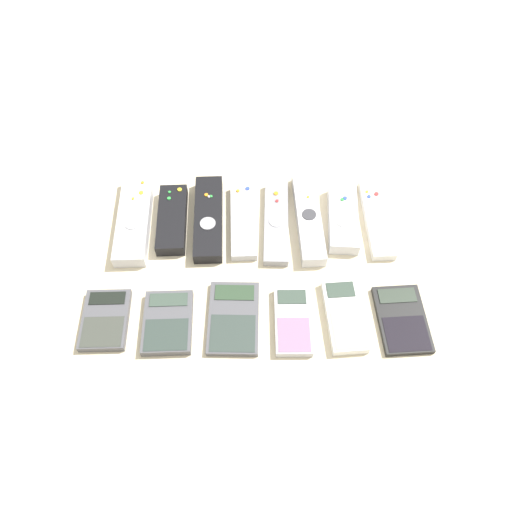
{
  "coord_description": "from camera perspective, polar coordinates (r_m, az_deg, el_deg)",
  "views": [
    {
      "loc": [
        -0.0,
        -0.47,
        0.79
      ],
      "look_at": [
        0.0,
        0.04,
        0.01
      ],
      "focal_mm": 35.0,
      "sensor_mm": 36.0,
      "label": 1
    }
  ],
  "objects": [
    {
      "name": "calculator_4",
      "position": [
        0.88,
        10.28,
        -6.72
      ],
      "size": [
        0.07,
        0.14,
        0.02
      ],
      "rotation": [
        0.0,
        0.0,
        0.07
      ],
      "color": "silver",
      "rests_on": "ground_plane"
    },
    {
      "name": "remote_6",
      "position": [
        0.99,
        10.1,
        4.27
      ],
      "size": [
        0.07,
        0.16,
        0.03
      ],
      "rotation": [
        0.0,
        0.0,
        -0.07
      ],
      "color": "silver",
      "rests_on": "ground_plane"
    },
    {
      "name": "remote_0",
      "position": [
        1.0,
        -13.55,
        4.12
      ],
      "size": [
        0.07,
        0.21,
        0.03
      ],
      "rotation": [
        0.0,
        0.0,
        0.03
      ],
      "color": "silver",
      "rests_on": "ground_plane"
    },
    {
      "name": "ground_plane",
      "position": [
        0.92,
        0.02,
        -2.58
      ],
      "size": [
        3.0,
        3.0,
        0.0
      ],
      "primitive_type": "plane",
      "color": "beige"
    },
    {
      "name": "calculator_0",
      "position": [
        0.91,
        -16.63,
        -6.98
      ],
      "size": [
        0.08,
        0.11,
        0.02
      ],
      "rotation": [
        0.0,
        0.0,
        0.02
      ],
      "color": "#4C4C51",
      "rests_on": "ground_plane"
    },
    {
      "name": "remote_2",
      "position": [
        0.98,
        -5.25,
        4.33
      ],
      "size": [
        0.06,
        0.2,
        0.03
      ],
      "rotation": [
        0.0,
        0.0,
        0.03
      ],
      "color": "black",
      "rests_on": "ground_plane"
    },
    {
      "name": "remote_5",
      "position": [
        0.99,
        6.19,
        4.45
      ],
      "size": [
        0.06,
        0.22,
        0.03
      ],
      "rotation": [
        0.0,
        0.0,
        0.05
      ],
      "color": "silver",
      "rests_on": "ground_plane"
    },
    {
      "name": "calculator_5",
      "position": [
        0.91,
        16.55,
        -6.93
      ],
      "size": [
        0.09,
        0.13,
        0.01
      ],
      "rotation": [
        0.0,
        0.0,
        0.06
      ],
      "color": "black",
      "rests_on": "ground_plane"
    },
    {
      "name": "calculator_3",
      "position": [
        0.87,
        4.46,
        -7.41
      ],
      "size": [
        0.06,
        0.13,
        0.02
      ],
      "rotation": [
        0.0,
        0.0,
        0.0
      ],
      "color": "#B2B2B7",
      "rests_on": "ground_plane"
    },
    {
      "name": "remote_1",
      "position": [
        0.99,
        -9.36,
        4.16
      ],
      "size": [
        0.06,
        0.16,
        0.03
      ],
      "rotation": [
        0.0,
        0.0,
        0.03
      ],
      "color": "black",
      "rests_on": "ground_plane"
    },
    {
      "name": "calculator_1",
      "position": [
        0.88,
        -9.82,
        -7.46
      ],
      "size": [
        0.09,
        0.12,
        0.02
      ],
      "rotation": [
        0.0,
        0.0,
        0.03
      ],
      "color": "#4C4C51",
      "rests_on": "ground_plane"
    },
    {
      "name": "remote_4",
      "position": [
        0.98,
        2.52,
        3.88
      ],
      "size": [
        0.05,
        0.2,
        0.02
      ],
      "rotation": [
        0.0,
        0.0,
        -0.03
      ],
      "color": "gray",
      "rests_on": "ground_plane"
    },
    {
      "name": "remote_7",
      "position": [
        1.01,
        13.8,
        4.2
      ],
      "size": [
        0.05,
        0.19,
        0.02
      ],
      "rotation": [
        0.0,
        0.0,
        0.02
      ],
      "color": "white",
      "rests_on": "ground_plane"
    },
    {
      "name": "remote_3",
      "position": [
        0.98,
        -1.27,
        4.05
      ],
      "size": [
        0.05,
        0.18,
        0.02
      ],
      "rotation": [
        0.0,
        0.0,
        0.03
      ],
      "color": "#B7B7BC",
      "rests_on": "ground_plane"
    },
    {
      "name": "calculator_2",
      "position": [
        0.87,
        -2.35,
        -7.06
      ],
      "size": [
        0.09,
        0.14,
        0.01
      ],
      "rotation": [
        0.0,
        0.0,
        -0.02
      ],
      "color": "#4C4C51",
      "rests_on": "ground_plane"
    }
  ]
}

